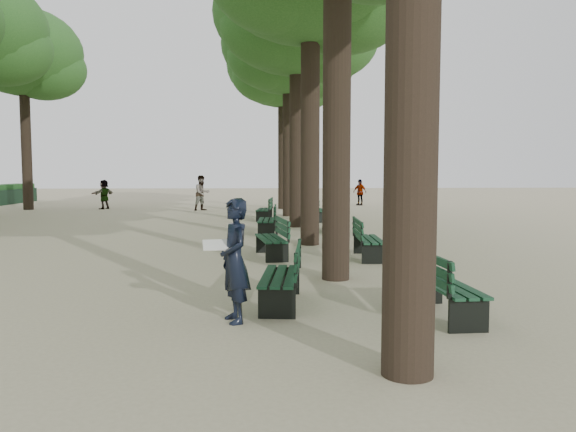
{
  "coord_description": "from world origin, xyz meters",
  "views": [
    {
      "loc": [
        -0.01,
        -7.38,
        2.03
      ],
      "look_at": [
        0.6,
        3.0,
        1.2
      ],
      "focal_mm": 35.0,
      "sensor_mm": 36.0,
      "label": 1
    }
  ],
  "objects": [
    {
      "name": "bench_left_2",
      "position": [
        0.37,
        10.76,
        0.27
      ],
      "size": [
        0.67,
        1.83,
        0.92
      ],
      "color": "black",
      "rests_on": "ground"
    },
    {
      "name": "tree_far_5",
      "position": [
        -12.0,
        23.0,
        8.14
      ],
      "size": [
        6.0,
        6.0,
        10.45
      ],
      "color": "#33261C",
      "rests_on": "ground"
    },
    {
      "name": "bench_left_3",
      "position": [
        0.37,
        15.8,
        0.27
      ],
      "size": [
        0.77,
        1.85,
        0.92
      ],
      "color": "black",
      "rests_on": "ground"
    },
    {
      "name": "tree_central_4",
      "position": [
        1.5,
        18.0,
        7.65
      ],
      "size": [
        6.0,
        6.0,
        9.95
      ],
      "color": "#33261C",
      "rests_on": "ground"
    },
    {
      "name": "bench_right_3",
      "position": [
        2.63,
        15.32,
        0.27
      ],
      "size": [
        0.8,
        1.86,
        0.92
      ],
      "color": "black",
      "rests_on": "ground"
    },
    {
      "name": "pedestrian_a",
      "position": [
        -2.75,
        21.8,
        0.91
      ],
      "size": [
        0.92,
        0.83,
        1.81
      ],
      "primitive_type": "imported",
      "rotation": [
        0.0,
        0.0,
        0.66
      ],
      "color": "#262628",
      "rests_on": "ground"
    },
    {
      "name": "bench_right_2",
      "position": [
        2.63,
        10.98,
        0.27
      ],
      "size": [
        0.6,
        1.81,
        0.92
      ],
      "color": "black",
      "rests_on": "ground"
    },
    {
      "name": "man_with_map",
      "position": [
        -0.29,
        0.09,
        0.84
      ],
      "size": [
        0.7,
        0.74,
        1.67
      ],
      "color": "black",
      "rests_on": "ground"
    },
    {
      "name": "bench_left_1",
      "position": [
        0.37,
        5.77,
        0.27
      ],
      "size": [
        0.8,
        1.86,
        0.92
      ],
      "color": "black",
      "rests_on": "ground"
    },
    {
      "name": "pedestrian_c",
      "position": [
        6.23,
        25.77,
        0.78
      ],
      "size": [
        0.87,
        0.86,
        1.55
      ],
      "primitive_type": "imported",
      "rotation": [
        0.0,
        0.0,
        5.51
      ],
      "color": "#262628",
      "rests_on": "ground"
    },
    {
      "name": "bench_left_0",
      "position": [
        0.37,
        0.99,
        0.27
      ],
      "size": [
        0.77,
        1.85,
        0.92
      ],
      "color": "black",
      "rests_on": "ground"
    },
    {
      "name": "tree_central_3",
      "position": [
        1.5,
        13.0,
        7.65
      ],
      "size": [
        6.0,
        6.0,
        9.95
      ],
      "color": "#33261C",
      "rests_on": "ground"
    },
    {
      "name": "bench_right_0",
      "position": [
        2.63,
        0.18,
        0.27
      ],
      "size": [
        0.65,
        1.82,
        0.92
      ],
      "color": "black",
      "rests_on": "ground"
    },
    {
      "name": "pedestrian_e",
      "position": [
        -8.12,
        23.26,
        0.79
      ],
      "size": [
        1.02,
        1.42,
        1.58
      ],
      "primitive_type": "imported",
      "rotation": [
        0.0,
        0.0,
        4.17
      ],
      "color": "#262628",
      "rests_on": "ground"
    },
    {
      "name": "ground",
      "position": [
        0.0,
        0.0,
        0.0
      ],
      "size": [
        120.0,
        120.0,
        0.0
      ],
      "primitive_type": "plane",
      "color": "#B8AE8B",
      "rests_on": "ground"
    },
    {
      "name": "bench_right_1",
      "position": [
        2.63,
        5.46,
        0.27
      ],
      "size": [
        0.68,
        1.83,
        0.92
      ],
      "color": "black",
      "rests_on": "ground"
    },
    {
      "name": "tree_central_5",
      "position": [
        1.5,
        23.0,
        7.65
      ],
      "size": [
        6.0,
        6.0,
        9.95
      ],
      "color": "#33261C",
      "rests_on": "ground"
    }
  ]
}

